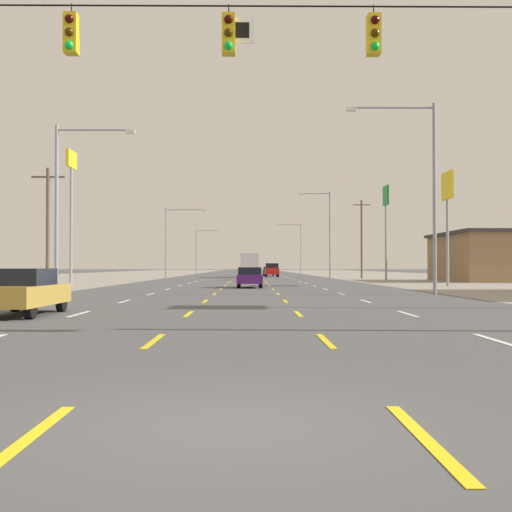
{
  "coord_description": "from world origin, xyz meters",
  "views": [
    {
      "loc": [
        0.21,
        -6.23,
        1.52
      ],
      "look_at": [
        0.91,
        68.72,
        2.73
      ],
      "focal_mm": 45.58,
      "sensor_mm": 36.0,
      "label": 1
    }
  ],
  "objects_px": {
    "sedan_center_turn_near": "(250,277)",
    "pole_sign_left_row_1": "(71,183)",
    "streetlight_right_row_2": "(298,244)",
    "pole_sign_right_row_2": "(386,208)",
    "streetlight_left_row_0": "(65,195)",
    "streetlight_left_row_1": "(171,236)",
    "streetlight_left_row_2": "(199,247)",
    "sedan_far_left_nearest": "(22,291)",
    "pole_sign_right_row_1": "(447,197)",
    "box_truck_center_turn_mid": "(250,264)",
    "streetlight_right_row_0": "(425,183)",
    "streetlight_right_row_1": "(327,229)",
    "suv_inner_right_midfar": "(272,270)",
    "sedan_inner_right_far": "(268,271)"
  },
  "relations": [
    {
      "from": "streetlight_left_row_0",
      "to": "streetlight_left_row_1",
      "type": "distance_m",
      "value": 45.5
    },
    {
      "from": "pole_sign_right_row_1",
      "to": "pole_sign_right_row_2",
      "type": "bearing_deg",
      "value": 90.56
    },
    {
      "from": "sedan_inner_right_far",
      "to": "streetlight_left_row_2",
      "type": "bearing_deg",
      "value": 124.54
    },
    {
      "from": "pole_sign_right_row_1",
      "to": "streetlight_left_row_2",
      "type": "relative_size",
      "value": 1.01
    },
    {
      "from": "suv_inner_right_midfar",
      "to": "sedan_center_turn_near",
      "type": "bearing_deg",
      "value": -93.85
    },
    {
      "from": "sedan_center_turn_near",
      "to": "pole_sign_right_row_1",
      "type": "distance_m",
      "value": 16.87
    },
    {
      "from": "streetlight_right_row_0",
      "to": "streetlight_left_row_1",
      "type": "relative_size",
      "value": 1.17
    },
    {
      "from": "sedan_center_turn_near",
      "to": "suv_inner_right_midfar",
      "type": "height_order",
      "value": "suv_inner_right_midfar"
    },
    {
      "from": "pole_sign_left_row_1",
      "to": "streetlight_right_row_0",
      "type": "xyz_separation_m",
      "value": [
        23.72,
        -17.1,
        -2.13
      ]
    },
    {
      "from": "suv_inner_right_midfar",
      "to": "pole_sign_right_row_1",
      "type": "height_order",
      "value": "pole_sign_right_row_1"
    },
    {
      "from": "pole_sign_right_row_2",
      "to": "streetlight_left_row_2",
      "type": "bearing_deg",
      "value": 114.76
    },
    {
      "from": "streetlight_left_row_0",
      "to": "pole_sign_right_row_1",
      "type": "bearing_deg",
      "value": 31.27
    },
    {
      "from": "pole_sign_right_row_1",
      "to": "streetlight_right_row_0",
      "type": "bearing_deg",
      "value": -111.01
    },
    {
      "from": "sedan_center_turn_near",
      "to": "streetlight_right_row_2",
      "type": "relative_size",
      "value": 0.45
    },
    {
      "from": "streetlight_left_row_1",
      "to": "streetlight_left_row_2",
      "type": "distance_m",
      "value": 45.5
    },
    {
      "from": "streetlight_right_row_0",
      "to": "streetlight_right_row_1",
      "type": "bearing_deg",
      "value": 89.81
    },
    {
      "from": "suv_inner_right_midfar",
      "to": "sedan_inner_right_far",
      "type": "xyz_separation_m",
      "value": [
        -0.11,
        13.06,
        -0.27
      ]
    },
    {
      "from": "sedan_inner_right_far",
      "to": "sedan_center_turn_near",
      "type": "bearing_deg",
      "value": -92.92
    },
    {
      "from": "pole_sign_right_row_2",
      "to": "sedan_far_left_nearest",
      "type": "bearing_deg",
      "value": -113.33
    },
    {
      "from": "streetlight_left_row_1",
      "to": "streetlight_right_row_2",
      "type": "xyz_separation_m",
      "value": [
        19.11,
        45.5,
        0.58
      ]
    },
    {
      "from": "streetlight_left_row_2",
      "to": "streetlight_left_row_0",
      "type": "bearing_deg",
      "value": -90.06
    },
    {
      "from": "pole_sign_right_row_2",
      "to": "streetlight_right_row_1",
      "type": "height_order",
      "value": "streetlight_right_row_1"
    },
    {
      "from": "pole_sign_right_row_1",
      "to": "streetlight_right_row_0",
      "type": "xyz_separation_m",
      "value": [
        -5.88,
        -15.31,
        -0.85
      ]
    },
    {
      "from": "pole_sign_right_row_2",
      "to": "streetlight_left_row_0",
      "type": "xyz_separation_m",
      "value": [
        -25.0,
        -37.03,
        -2.74
      ]
    },
    {
      "from": "sedan_far_left_nearest",
      "to": "streetlight_left_row_1",
      "type": "xyz_separation_m",
      "value": [
        -2.63,
        59.96,
        4.5
      ]
    },
    {
      "from": "suv_inner_right_midfar",
      "to": "pole_sign_right_row_2",
      "type": "relative_size",
      "value": 0.47
    },
    {
      "from": "box_truck_center_turn_mid",
      "to": "pole_sign_right_row_2",
      "type": "relative_size",
      "value": 0.69
    },
    {
      "from": "sedan_far_left_nearest",
      "to": "sedan_inner_right_far",
      "type": "relative_size",
      "value": 1.0
    },
    {
      "from": "suv_inner_right_midfar",
      "to": "streetlight_left_row_0",
      "type": "xyz_separation_m",
      "value": [
        -13.07,
        -59.26,
        4.3
      ]
    },
    {
      "from": "sedan_far_left_nearest",
      "to": "streetlight_left_row_0",
      "type": "distance_m",
      "value": 15.42
    },
    {
      "from": "streetlight_left_row_0",
      "to": "streetlight_left_row_1",
      "type": "relative_size",
      "value": 1.03
    },
    {
      "from": "sedan_center_turn_near",
      "to": "pole_sign_left_row_1",
      "type": "height_order",
      "value": "pole_sign_left_row_1"
    },
    {
      "from": "box_truck_center_turn_mid",
      "to": "sedan_far_left_nearest",
      "type": "bearing_deg",
      "value": -95.9
    },
    {
      "from": "pole_sign_right_row_2",
      "to": "streetlight_right_row_2",
      "type": "bearing_deg",
      "value": 96.06
    },
    {
      "from": "streetlight_left_row_1",
      "to": "streetlight_right_row_1",
      "type": "height_order",
      "value": "streetlight_right_row_1"
    },
    {
      "from": "streetlight_left_row_1",
      "to": "streetlight_left_row_2",
      "type": "relative_size",
      "value": 1.0
    },
    {
      "from": "sedan_inner_right_far",
      "to": "pole_sign_left_row_1",
      "type": "distance_m",
      "value": 58.36
    },
    {
      "from": "streetlight_left_row_1",
      "to": "streetlight_right_row_1",
      "type": "distance_m",
      "value": 19.35
    },
    {
      "from": "sedan_inner_right_far",
      "to": "pole_sign_right_row_2",
      "type": "bearing_deg",
      "value": -71.17
    },
    {
      "from": "suv_inner_right_midfar",
      "to": "sedan_inner_right_far",
      "type": "bearing_deg",
      "value": 90.48
    },
    {
      "from": "streetlight_right_row_1",
      "to": "pole_sign_right_row_1",
      "type": "bearing_deg",
      "value": -79.26
    },
    {
      "from": "sedan_inner_right_far",
      "to": "streetlight_left_row_1",
      "type": "height_order",
      "value": "streetlight_left_row_1"
    },
    {
      "from": "suv_inner_right_midfar",
      "to": "pole_sign_left_row_1",
      "type": "distance_m",
      "value": 46.19
    },
    {
      "from": "suv_inner_right_midfar",
      "to": "sedan_inner_right_far",
      "type": "distance_m",
      "value": 13.06
    },
    {
      "from": "sedan_inner_right_far",
      "to": "pole_sign_right_row_2",
      "type": "relative_size",
      "value": 0.43
    },
    {
      "from": "sedan_far_left_nearest",
      "to": "streetlight_right_row_1",
      "type": "distance_m",
      "value": 62.48
    },
    {
      "from": "sedan_far_left_nearest",
      "to": "streetlight_left_row_0",
      "type": "relative_size",
      "value": 0.49
    },
    {
      "from": "box_truck_center_turn_mid",
      "to": "streetlight_right_row_0",
      "type": "relative_size",
      "value": 0.7
    },
    {
      "from": "sedan_center_turn_near",
      "to": "pole_sign_right_row_2",
      "type": "distance_m",
      "value": 30.28
    },
    {
      "from": "sedan_center_turn_near",
      "to": "streetlight_right_row_0",
      "type": "relative_size",
      "value": 0.44
    }
  ]
}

